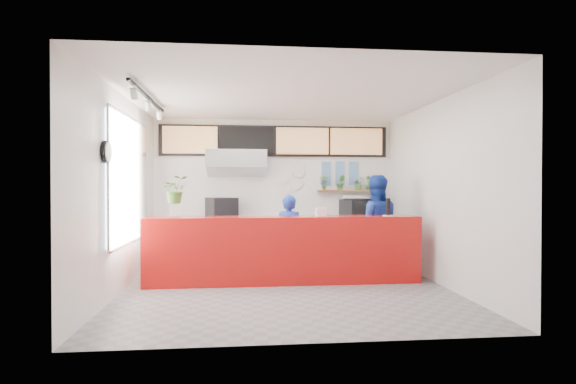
% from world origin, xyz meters
% --- Properties ---
extents(floor, '(5.00, 5.00, 0.00)m').
position_xyz_m(floor, '(0.00, 0.00, 0.00)').
color(floor, slate).
rests_on(floor, ground).
extents(ceiling, '(5.00, 5.00, 0.00)m').
position_xyz_m(ceiling, '(0.00, 0.00, 3.00)').
color(ceiling, silver).
extents(wall_back, '(5.00, 0.00, 5.00)m').
position_xyz_m(wall_back, '(0.00, 2.50, 1.50)').
color(wall_back, white).
rests_on(wall_back, ground).
extents(wall_left, '(0.00, 5.00, 5.00)m').
position_xyz_m(wall_left, '(-2.50, 0.00, 1.50)').
color(wall_left, white).
rests_on(wall_left, ground).
extents(wall_right, '(0.00, 5.00, 5.00)m').
position_xyz_m(wall_right, '(2.50, 0.00, 1.50)').
color(wall_right, white).
rests_on(wall_right, ground).
extents(service_counter, '(4.50, 0.60, 1.10)m').
position_xyz_m(service_counter, '(0.00, 0.40, 0.55)').
color(service_counter, '#AC0E0C').
rests_on(service_counter, ground).
extents(cream_band, '(5.00, 0.02, 0.80)m').
position_xyz_m(cream_band, '(0.00, 2.49, 2.60)').
color(cream_band, beige).
rests_on(cream_band, wall_back).
extents(prep_bench, '(1.80, 0.60, 0.90)m').
position_xyz_m(prep_bench, '(-0.80, 2.20, 0.45)').
color(prep_bench, '#B2B5BA').
rests_on(prep_bench, ground).
extents(panini_oven, '(0.69, 0.69, 0.47)m').
position_xyz_m(panini_oven, '(-1.11, 2.20, 1.13)').
color(panini_oven, black).
rests_on(panini_oven, prep_bench).
extents(extraction_hood, '(1.20, 0.70, 0.35)m').
position_xyz_m(extraction_hood, '(-0.80, 2.15, 2.15)').
color(extraction_hood, '#B2B5BA').
rests_on(extraction_hood, ceiling).
extents(hood_lip, '(1.20, 0.69, 0.31)m').
position_xyz_m(hood_lip, '(-0.80, 2.15, 1.95)').
color(hood_lip, '#B2B5BA').
rests_on(hood_lip, ceiling).
extents(right_bench, '(1.80, 0.60, 0.90)m').
position_xyz_m(right_bench, '(1.50, 2.20, 0.45)').
color(right_bench, '#B2B5BA').
rests_on(right_bench, ground).
extents(espresso_machine, '(0.79, 0.68, 0.43)m').
position_xyz_m(espresso_machine, '(1.73, 2.20, 1.11)').
color(espresso_machine, black).
rests_on(espresso_machine, right_bench).
extents(espresso_tray, '(0.73, 0.59, 0.06)m').
position_xyz_m(espresso_tray, '(1.73, 2.20, 1.38)').
color(espresso_tray, silver).
rests_on(espresso_tray, espresso_machine).
extents(herb_shelf, '(1.40, 0.18, 0.04)m').
position_xyz_m(herb_shelf, '(1.60, 2.40, 1.50)').
color(herb_shelf, brown).
rests_on(herb_shelf, wall_back).
extents(menu_board_far_left, '(1.10, 0.10, 0.55)m').
position_xyz_m(menu_board_far_left, '(-1.75, 2.38, 2.55)').
color(menu_board_far_left, tan).
rests_on(menu_board_far_left, wall_back).
extents(menu_board_mid_left, '(1.10, 0.10, 0.55)m').
position_xyz_m(menu_board_mid_left, '(-0.59, 2.38, 2.55)').
color(menu_board_mid_left, black).
rests_on(menu_board_mid_left, wall_back).
extents(menu_board_mid_right, '(1.10, 0.10, 0.55)m').
position_xyz_m(menu_board_mid_right, '(0.57, 2.38, 2.55)').
color(menu_board_mid_right, tan).
rests_on(menu_board_mid_right, wall_back).
extents(menu_board_far_right, '(1.10, 0.10, 0.55)m').
position_xyz_m(menu_board_far_right, '(1.73, 2.38, 2.55)').
color(menu_board_far_right, tan).
rests_on(menu_board_far_right, wall_back).
extents(soffit, '(4.80, 0.04, 0.65)m').
position_xyz_m(soffit, '(0.00, 2.46, 2.55)').
color(soffit, black).
rests_on(soffit, wall_back).
extents(window_pane, '(0.04, 2.20, 1.90)m').
position_xyz_m(window_pane, '(-2.47, 0.30, 1.70)').
color(window_pane, silver).
rests_on(window_pane, wall_left).
extents(window_frame, '(0.03, 2.30, 2.00)m').
position_xyz_m(window_frame, '(-2.45, 0.30, 1.70)').
color(window_frame, '#B2B5BA').
rests_on(window_frame, wall_left).
extents(wall_clock_rim, '(0.05, 0.30, 0.30)m').
position_xyz_m(wall_clock_rim, '(-2.46, -0.90, 2.05)').
color(wall_clock_rim, black).
rests_on(wall_clock_rim, wall_left).
extents(wall_clock_face, '(0.02, 0.26, 0.26)m').
position_xyz_m(wall_clock_face, '(-2.43, -0.90, 2.05)').
color(wall_clock_face, white).
rests_on(wall_clock_face, wall_left).
extents(track_rail, '(0.05, 2.40, 0.04)m').
position_xyz_m(track_rail, '(-2.10, 0.00, 2.94)').
color(track_rail, black).
rests_on(track_rail, ceiling).
extents(dec_plate_a, '(0.24, 0.03, 0.24)m').
position_xyz_m(dec_plate_a, '(0.15, 2.47, 1.75)').
color(dec_plate_a, silver).
rests_on(dec_plate_a, wall_back).
extents(dec_plate_b, '(0.24, 0.03, 0.24)m').
position_xyz_m(dec_plate_b, '(0.45, 2.47, 1.65)').
color(dec_plate_b, silver).
rests_on(dec_plate_b, wall_back).
extents(dec_plate_c, '(0.24, 0.03, 0.24)m').
position_xyz_m(dec_plate_c, '(0.15, 2.47, 1.45)').
color(dec_plate_c, silver).
rests_on(dec_plate_c, wall_back).
extents(dec_plate_d, '(0.24, 0.03, 0.24)m').
position_xyz_m(dec_plate_d, '(0.50, 2.47, 1.90)').
color(dec_plate_d, silver).
rests_on(dec_plate_d, wall_back).
extents(photo_frame_a, '(0.20, 0.02, 0.25)m').
position_xyz_m(photo_frame_a, '(1.10, 2.48, 2.00)').
color(photo_frame_a, '#598CBF').
rests_on(photo_frame_a, wall_back).
extents(photo_frame_b, '(0.20, 0.02, 0.25)m').
position_xyz_m(photo_frame_b, '(1.40, 2.48, 2.00)').
color(photo_frame_b, '#598CBF').
rests_on(photo_frame_b, wall_back).
extents(photo_frame_c, '(0.20, 0.02, 0.25)m').
position_xyz_m(photo_frame_c, '(1.70, 2.48, 2.00)').
color(photo_frame_c, '#598CBF').
rests_on(photo_frame_c, wall_back).
extents(photo_frame_d, '(0.20, 0.02, 0.25)m').
position_xyz_m(photo_frame_d, '(1.10, 2.48, 1.75)').
color(photo_frame_d, '#598CBF').
rests_on(photo_frame_d, wall_back).
extents(photo_frame_e, '(0.20, 0.02, 0.25)m').
position_xyz_m(photo_frame_e, '(1.40, 2.48, 1.75)').
color(photo_frame_e, '#598CBF').
rests_on(photo_frame_e, wall_back).
extents(photo_frame_f, '(0.20, 0.02, 0.25)m').
position_xyz_m(photo_frame_f, '(1.70, 2.48, 1.75)').
color(photo_frame_f, '#598CBF').
rests_on(photo_frame_f, wall_back).
extents(staff_center, '(0.62, 0.52, 1.45)m').
position_xyz_m(staff_center, '(0.14, 0.85, 0.72)').
color(staff_center, '#163397').
rests_on(staff_center, ground).
extents(staff_right, '(0.98, 0.82, 1.80)m').
position_xyz_m(staff_right, '(1.71, 0.90, 0.90)').
color(staff_right, '#163397').
rests_on(staff_right, ground).
extents(herb_a, '(0.20, 0.17, 0.32)m').
position_xyz_m(herb_a, '(1.03, 2.40, 1.68)').
color(herb_a, '#3C6E26').
rests_on(herb_a, herb_shelf).
extents(herb_b, '(0.20, 0.17, 0.32)m').
position_xyz_m(herb_b, '(1.40, 2.40, 1.68)').
color(herb_b, '#3C6E26').
rests_on(herb_b, herb_shelf).
extents(herb_c, '(0.30, 0.28, 0.26)m').
position_xyz_m(herb_c, '(1.79, 2.40, 1.65)').
color(herb_c, '#3C6E26').
rests_on(herb_c, herb_shelf).
extents(herb_d, '(0.19, 0.17, 0.30)m').
position_xyz_m(herb_d, '(2.02, 2.40, 1.67)').
color(herb_d, '#3C6E26').
rests_on(herb_d, herb_shelf).
extents(glass_vase, '(0.24, 0.24, 0.23)m').
position_xyz_m(glass_vase, '(-1.75, 0.36, 1.21)').
color(glass_vase, white).
rests_on(glass_vase, service_counter).
extents(basil_vase, '(0.48, 0.45, 0.45)m').
position_xyz_m(basil_vase, '(-1.75, 0.36, 1.54)').
color(basil_vase, '#3C6E26').
rests_on(basil_vase, glass_vase).
extents(napkin_holder, '(0.18, 0.13, 0.14)m').
position_xyz_m(napkin_holder, '(0.62, 0.35, 1.17)').
color(napkin_holder, white).
rests_on(napkin_holder, service_counter).
extents(white_plate, '(0.23, 0.23, 0.01)m').
position_xyz_m(white_plate, '(1.75, 0.31, 1.11)').
color(white_plate, white).
rests_on(white_plate, service_counter).
extents(pepper_mill, '(0.08, 0.08, 0.28)m').
position_xyz_m(pepper_mill, '(1.75, 0.31, 1.26)').
color(pepper_mill, black).
rests_on(pepper_mill, white_plate).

